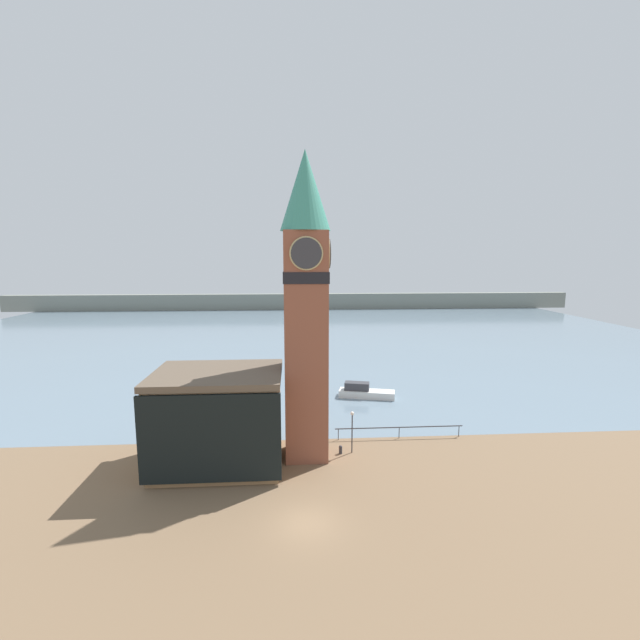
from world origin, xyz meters
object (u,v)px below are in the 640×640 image
clock_tower (306,300)px  pier_building (219,418)px  mooring_bollard_near (341,449)px  boat_near (364,392)px  lamp_post (352,424)px

clock_tower → pier_building: size_ratio=2.44×
pier_building → mooring_bollard_near: 10.65m
clock_tower → mooring_bollard_near: 13.18m
clock_tower → pier_building: 11.81m
boat_near → lamp_post: (-3.53, -14.49, 1.94)m
clock_tower → boat_near: size_ratio=3.64×
clock_tower → lamp_post: size_ratio=6.77×
boat_near → lamp_post: lamp_post is taller
boat_near → clock_tower: bearing=-103.2°
pier_building → lamp_post: (11.01, 1.22, -1.26)m
boat_near → mooring_bollard_near: (-4.53, -14.63, -0.26)m
boat_near → mooring_bollard_near: 15.31m
boat_near → mooring_bollard_near: size_ratio=9.27×
clock_tower → lamp_post: (3.91, 0.22, -10.65)m
clock_tower → boat_near: clock_tower is taller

